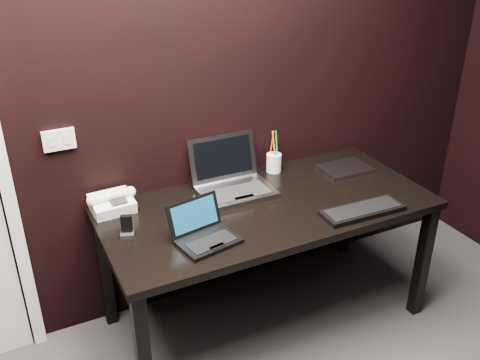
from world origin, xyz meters
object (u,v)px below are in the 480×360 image
netbook (205,234)px  pen_cup (274,162)px  desk_phone (112,202)px  silver_laptop (233,182)px  ext_keyboard (363,210)px  mobile_phone (127,229)px  desk (267,217)px  closed_laptop (345,168)px

netbook → pen_cup: pen_cup is taller
desk_phone → pen_cup: size_ratio=1.01×
netbook → silver_laptop: bearing=49.6°
silver_laptop → ext_keyboard: silver_laptop is taller
mobile_phone → desk: bearing=-1.6°
ext_keyboard → closed_laptop: (0.22, 0.44, -0.00)m
ext_keyboard → desk_phone: (-1.11, 0.58, 0.03)m
silver_laptop → pen_cup: (0.31, 0.11, 0.01)m
desk_phone → netbook: bearing=-55.9°
pen_cup → desk: bearing=-124.3°
mobile_phone → pen_cup: 0.99m
ext_keyboard → silver_laptop: bearing=133.5°
desk → netbook: bearing=-158.0°
netbook → closed_laptop: size_ratio=1.08×
netbook → desk_phone: size_ratio=1.22×
netbook → closed_laptop: (1.02, 0.32, -0.03)m
desk_phone → mobile_phone: (0.00, -0.27, -0.01)m
desk → desk_phone: size_ratio=6.78×
desk → mobile_phone: (-0.73, 0.02, 0.12)m
netbook → ext_keyboard: bearing=-8.5°
ext_keyboard → closed_laptop: 0.49m
silver_laptop → mobile_phone: bearing=-163.2°
netbook → desk_phone: (-0.31, 0.46, 0.01)m
ext_keyboard → pen_cup: pen_cup is taller
closed_laptop → pen_cup: bearing=155.6°
ext_keyboard → closed_laptop: size_ratio=1.53×
pen_cup → mobile_phone: bearing=-162.4°
netbook → pen_cup: bearing=37.5°
silver_laptop → mobile_phone: (-0.63, -0.19, -0.01)m
desk_phone → pen_cup: (0.95, 0.04, 0.01)m
desk → pen_cup: pen_cup is taller
desk → silver_laptop: silver_laptop is taller
silver_laptop → mobile_phone: size_ratio=3.65×
desk → pen_cup: (0.22, 0.32, 0.14)m
closed_laptop → mobile_phone: size_ratio=2.67×
netbook → pen_cup: size_ratio=1.23×
desk → netbook: (-0.42, -0.17, 0.11)m
silver_laptop → desk_phone: silver_laptop is taller
ext_keyboard → desk: bearing=142.6°
desk → ext_keyboard: ext_keyboard is taller
ext_keyboard → mobile_phone: 1.15m
silver_laptop → desk: bearing=-65.5°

